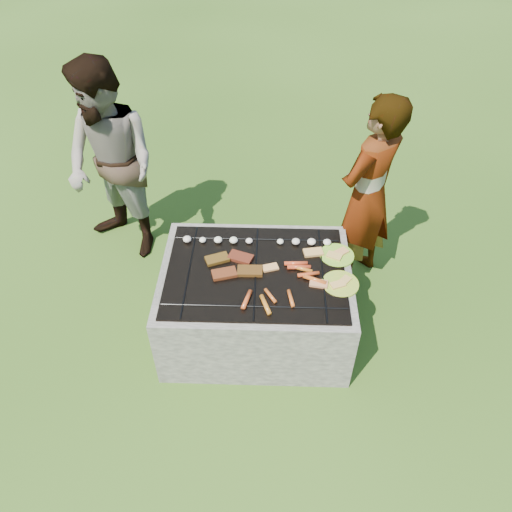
{
  "coord_description": "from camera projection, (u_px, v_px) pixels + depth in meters",
  "views": [
    {
      "loc": [
        0.08,
        -2.38,
        2.98
      ],
      "look_at": [
        0.0,
        0.05,
        0.7
      ],
      "focal_mm": 35.0,
      "sensor_mm": 36.0,
      "label": 1
    }
  ],
  "objects": [
    {
      "name": "sausages",
      "position": [
        289.0,
        282.0,
        3.26
      ],
      "size": [
        0.55,
        0.48,
        0.03
      ],
      "color": "#C94721",
      "rests_on": "fire_pit"
    },
    {
      "name": "mushrooms",
      "position": [
        256.0,
        241.0,
        3.56
      ],
      "size": [
        1.06,
        0.06,
        0.04
      ],
      "color": "beige",
      "rests_on": "fire_pit"
    },
    {
      "name": "pork_slabs",
      "position": [
        234.0,
        265.0,
        3.38
      ],
      "size": [
        0.41,
        0.3,
        0.02
      ],
      "color": "brown",
      "rests_on": "fire_pit"
    },
    {
      "name": "fire_pit",
      "position": [
        256.0,
        303.0,
        3.59
      ],
      "size": [
        1.3,
        1.0,
        0.62
      ],
      "color": "#AAA197",
      "rests_on": "ground"
    },
    {
      "name": "bread_on_grate",
      "position": [
        305.0,
        265.0,
        3.39
      ],
      "size": [
        0.44,
        0.39,
        0.02
      ],
      "color": "#E4BC74",
      "rests_on": "fire_pit"
    },
    {
      "name": "bystander",
      "position": [
        112.0,
        166.0,
        3.9
      ],
      "size": [
        1.03,
        0.98,
        1.67
      ],
      "primitive_type": "imported",
      "rotation": [
        0.0,
        0.0,
        -0.61
      ],
      "color": "gray",
      "rests_on": "ground"
    },
    {
      "name": "cook",
      "position": [
        368.0,
        195.0,
        3.68
      ],
      "size": [
        0.68,
        0.68,
        1.58
      ],
      "primitive_type": "imported",
      "rotation": [
        0.0,
        0.0,
        3.93
      ],
      "color": "gray",
      "rests_on": "ground"
    },
    {
      "name": "plate_far",
      "position": [
        337.0,
        255.0,
        3.48
      ],
      "size": [
        0.27,
        0.27,
        0.03
      ],
      "color": "#A7CB30",
      "rests_on": "fire_pit"
    },
    {
      "name": "plate_near",
      "position": [
        340.0,
        284.0,
        3.28
      ],
      "size": [
        0.27,
        0.27,
        0.03
      ],
      "color": "yellow",
      "rests_on": "fire_pit"
    },
    {
      "name": "lawn",
      "position": [
        256.0,
        328.0,
        3.78
      ],
      "size": [
        60.0,
        60.0,
        0.0
      ],
      "primitive_type": "plane",
      "color": "#234411",
      "rests_on": "ground"
    }
  ]
}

